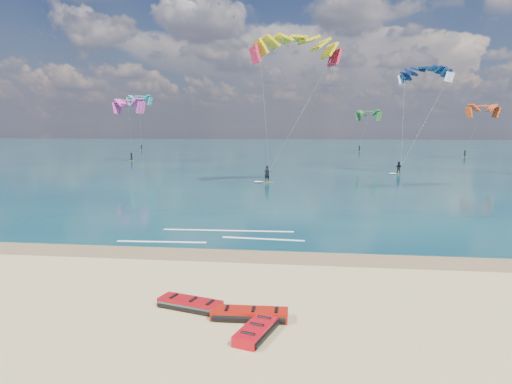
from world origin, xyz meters
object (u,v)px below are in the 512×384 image
kitesurfer_main (281,106)px  kitesurfer_far (413,114)px  packed_kite_left (250,319)px  packed_kite_right (256,336)px  packed_kite_mid (190,308)px

kitesurfer_main → kitesurfer_far: size_ratio=1.12×
packed_kite_left → kitesurfer_far: kitesurfer_far is taller
packed_kite_right → kitesurfer_main: 35.57m
packed_kite_left → packed_kite_right: bearing=-75.4°
packed_kite_mid → packed_kite_right: packed_kite_mid is taller
packed_kite_mid → kitesurfer_far: (16.74, 45.64, 7.80)m
packed_kite_left → packed_kite_right: 1.26m
packed_kite_right → kitesurfer_far: size_ratio=0.14×
packed_kite_left → kitesurfer_main: size_ratio=0.17×
packed_kite_mid → kitesurfer_far: 49.24m
packed_kite_right → kitesurfer_far: (14.23, 47.47, 7.80)m
packed_kite_left → packed_kite_mid: bearing=162.6°
packed_kite_right → kitesurfer_far: bearing=0.1°
packed_kite_left → kitesurfer_far: 49.12m
kitesurfer_far → packed_kite_mid: bearing=-128.1°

